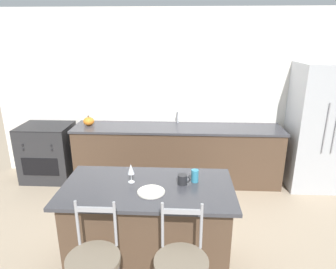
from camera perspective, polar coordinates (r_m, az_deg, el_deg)
name	(u,v)px	position (r m, az deg, el deg)	size (l,w,h in m)	color
ground_plane	(176,191)	(4.72, 1.59, -10.68)	(18.00, 18.00, 0.00)	tan
wall_back	(178,96)	(4.91, 1.94, 7.32)	(6.00, 0.07, 2.70)	silver
back_counter	(177,154)	(4.86, 1.75, -3.71)	(3.27, 0.68, 0.93)	#4C3828
sink_faucet	(178,115)	(4.86, 1.87, 3.75)	(0.02, 0.13, 0.22)	#ADAFB5
kitchen_island	(148,227)	(3.16, -3.75, -17.13)	(1.65, 0.86, 0.92)	#4C3828
refrigerator	(319,128)	(5.09, 26.75, 1.19)	(0.82, 0.72, 1.92)	#ADAFB5
oven_range	(48,152)	(5.32, -21.86, -3.14)	(0.80, 0.66, 0.92)	#28282B
dinner_plate	(151,191)	(2.81, -3.24, -10.79)	(0.26, 0.26, 0.02)	beige
wine_glass	(131,170)	(2.95, -7.08, -6.64)	(0.07, 0.07, 0.19)	white
coffee_mug	(183,179)	(2.93, 2.79, -8.55)	(0.13, 0.09, 0.10)	#232326
tumbler_cup	(195,176)	(2.98, 5.13, -7.85)	(0.07, 0.07, 0.13)	teal
pumpkin_decoration	(89,121)	(4.92, -14.86, 2.45)	(0.17, 0.17, 0.16)	orange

